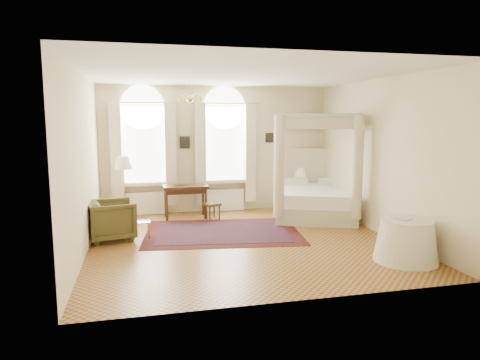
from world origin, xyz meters
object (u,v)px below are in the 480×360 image
object	(u,v)px
armchair	(112,220)
canopy_bed	(315,194)
nightstand	(301,197)
floor_lamp	(123,166)
writing_desk	(185,190)
stool	(212,206)
side_table	(406,241)
coffee_table	(137,223)

from	to	relation	value
armchair	canopy_bed	bearing A→B (deg)	-88.87
nightstand	floor_lamp	world-z (taller)	floor_lamp
writing_desk	stool	bearing A→B (deg)	-24.22
writing_desk	nightstand	bearing A→B (deg)	7.07
side_table	floor_lamp	bearing A→B (deg)	141.27
armchair	floor_lamp	distance (m)	1.65
writing_desk	side_table	distance (m)	5.37
floor_lamp	stool	bearing A→B (deg)	0.45
writing_desk	armchair	size ratio (longest dim) A/B	1.23
nightstand	side_table	xyz separation A→B (m)	(0.15, -4.57, 0.03)
writing_desk	coffee_table	size ratio (longest dim) A/B	2.02
canopy_bed	nightstand	bearing A→B (deg)	88.54
nightstand	armchair	distance (m)	5.28
floor_lamp	side_table	xyz separation A→B (m)	(4.83, -3.87, -1.00)
writing_desk	coffee_table	distance (m)	2.05
armchair	coffee_table	xyz separation A→B (m)	(0.49, -0.01, -0.08)
writing_desk	armchair	distance (m)	2.34
armchair	floor_lamp	world-z (taller)	floor_lamp
coffee_table	side_table	bearing A→B (deg)	-29.12
armchair	coffee_table	distance (m)	0.50
canopy_bed	writing_desk	world-z (taller)	canopy_bed
stool	side_table	size ratio (longest dim) A/B	0.41
stool	armchair	bearing A→B (deg)	-149.42
stool	armchair	xyz separation A→B (m)	(-2.28, -1.35, 0.07)
canopy_bed	coffee_table	world-z (taller)	canopy_bed
side_table	nightstand	bearing A→B (deg)	91.90
writing_desk	armchair	world-z (taller)	writing_desk
writing_desk	coffee_table	bearing A→B (deg)	-125.52
stool	side_table	world-z (taller)	side_table
stool	coffee_table	distance (m)	2.25
nightstand	floor_lamp	xyz separation A→B (m)	(-4.67, -0.70, 1.03)
canopy_bed	coffee_table	bearing A→B (deg)	-166.26
nightstand	coffee_table	bearing A→B (deg)	-155.11
nightstand	writing_desk	size ratio (longest dim) A/B	0.61
writing_desk	side_table	world-z (taller)	writing_desk
canopy_bed	coffee_table	size ratio (longest dim) A/B	5.25
stool	floor_lamp	distance (m)	2.31
canopy_bed	side_table	distance (m)	3.61
stool	armchair	size ratio (longest dim) A/B	0.50
canopy_bed	stool	xyz separation A→B (m)	(-2.58, 0.29, -0.25)
coffee_table	floor_lamp	size ratio (longest dim) A/B	0.34
canopy_bed	nightstand	distance (m)	1.00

